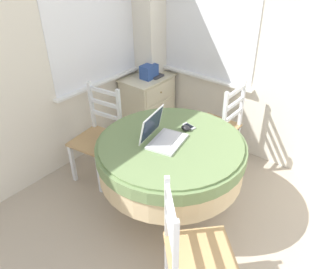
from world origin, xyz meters
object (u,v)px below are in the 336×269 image
Objects in this scene: cell_phone at (189,126)px; storage_box at (149,72)px; dining_chair_camera_near at (192,253)px; laptop at (162,136)px; corner_cabinet at (148,105)px; computer_mouse at (186,128)px; dining_chair_near_back_window at (99,137)px; round_dining_table at (171,156)px; dining_chair_near_right_window at (219,127)px; book_on_cabinet at (154,75)px.

cell_phone is 1.18m from storage_box.
laptop is at bearing 51.46° from dining_chair_camera_near.
corner_cabinet is at bearing 84.34° from storage_box.
dining_chair_camera_near is (-0.80, -0.63, -0.30)m from computer_mouse.
dining_chair_near_back_window is 0.97m from corner_cabinet.
dining_chair_near_back_window is 5.00× the size of storage_box.
dining_chair_camera_near is at bearing -131.83° from corner_cabinet.
computer_mouse is (0.21, 0.01, 0.16)m from round_dining_table.
dining_chair_near_right_window is at bearing -93.03° from storage_box.
storage_box is 0.98× the size of book_on_cabinet.
dining_chair_near_back_window is 1.06m from book_on_cabinet.
round_dining_table is at bearing -131.73° from storage_box.
computer_mouse is 0.12× the size of corner_cabinet.
dining_chair_near_right_window is at bearing 2.57° from computer_mouse.
dining_chair_camera_near is (-0.87, -0.64, -0.29)m from cell_phone.
cell_phone is at bearing -69.70° from dining_chair_near_back_window.
laptop reaches higher than dining_chair_near_right_window.
laptop is 0.94m from dining_chair_camera_near.
round_dining_table is 1.71× the size of corner_cabinet.
dining_chair_near_back_window reaches higher than round_dining_table.
laptop is at bearing 178.27° from dining_chair_near_right_window.
dining_chair_near_back_window is at bearing 89.60° from laptop.
laptop is 2.04× the size of storage_box.
dining_chair_near_back_window is at bearing -170.68° from storage_box.
laptop is 2.95× the size of cell_phone.
dining_chair_near_back_window is 1.02m from storage_box.
cell_phone is 0.14× the size of dining_chair_near_right_window.
laptop is at bearing -137.16° from book_on_cabinet.
storage_box is (0.05, 0.98, 0.35)m from dining_chair_near_right_window.
dining_chair_near_back_window reaches higher than storage_box.
dining_chair_near_right_window reaches higher than round_dining_table.
computer_mouse reaches higher than corner_cabinet.
round_dining_table is at bearing -178.30° from computer_mouse.
cell_phone is at bearing -121.60° from corner_cabinet.
dining_chair_near_right_window is (0.58, 0.02, -0.29)m from cell_phone.
round_dining_table is 0.31m from cell_phone.
book_on_cabinet is at bearing 46.17° from dining_chair_camera_near.
laptop is at bearing 124.02° from round_dining_table.
computer_mouse is at bearing -177.43° from dining_chair_near_right_window.
dining_chair_camera_near is (-0.55, -1.49, 0.00)m from dining_chair_near_back_window.
round_dining_table is 14.14× the size of computer_mouse.
dining_chair_camera_near is at bearing -132.35° from storage_box.
computer_mouse is 0.94m from dining_chair_near_back_window.
storage_box is (1.50, 1.64, 0.35)m from dining_chair_camera_near.
dining_chair_near_right_window reaches higher than storage_box.
cell_phone and book_on_cabinet have the same top height.
book_on_cabinet is at bearing -33.11° from corner_cabinet.
cell_phone reaches higher than round_dining_table.
dining_chair_near_right_window reaches higher than computer_mouse.
corner_cabinet is at bearing 46.07° from laptop.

